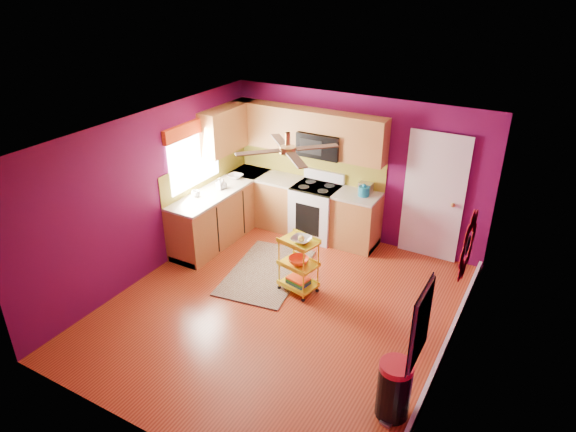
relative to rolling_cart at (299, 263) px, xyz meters
The scene contains 18 objects.
ground 0.70m from the rolling_cart, 91.07° to the right, with size 5.00×5.00×0.00m, color maroon.
room_envelope 1.26m from the rolling_cart, 88.03° to the right, with size 4.54×5.04×2.52m.
lower_cabinets 1.89m from the rolling_cart, 135.99° to the left, with size 2.81×2.31×0.94m.
electric_range 1.76m from the rolling_cart, 108.57° to the left, with size 0.76×0.66×1.13m.
upper_cabinetry 2.46m from the rolling_cart, 126.93° to the left, with size 2.80×2.30×1.26m.
left_window 2.61m from the rolling_cart, 166.30° to the left, with size 0.08×1.35×1.08m.
panel_door 2.44m from the rolling_cart, 55.61° to the left, with size 0.95×0.11×2.15m.
right_wall_art 2.56m from the rolling_cart, 20.87° to the right, with size 0.04×2.74×1.04m.
ceiling_fan 1.83m from the rolling_cart, 91.77° to the right, with size 1.01×1.01×0.26m.
shag_rug 0.84m from the rolling_cart, 164.59° to the left, with size 1.06×1.73×0.02m, color black.
rolling_cart is the anchor object (origin of this frame).
trash_can 2.49m from the rolling_cart, 37.93° to the right, with size 0.43×0.44×0.69m.
teal_kettle 1.80m from the rolling_cart, 80.70° to the left, with size 0.18×0.18×0.21m.
toaster 1.92m from the rolling_cart, 81.93° to the left, with size 0.22×0.15×0.18m, color beige.
soap_bottle_a 2.13m from the rolling_cart, 158.75° to the left, with size 0.09×0.10×0.21m, color #EA3F72.
soap_bottle_b 2.13m from the rolling_cart, 156.71° to the left, with size 0.14×0.14×0.18m, color white.
counter_dish 2.41m from the rolling_cart, 146.90° to the left, with size 0.26×0.26×0.06m, color white.
counter_cup 2.16m from the rolling_cart, behind, with size 0.13×0.13×0.10m, color white.
Camera 1 is at (2.97, -5.05, 4.36)m, focal length 32.00 mm.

